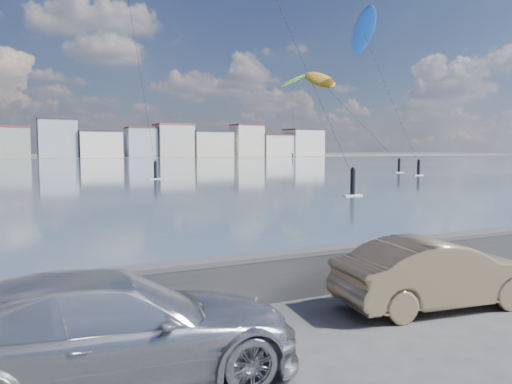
{
  "coord_description": "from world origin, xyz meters",
  "views": [
    {
      "loc": [
        -4.11,
        -6.4,
        3.2
      ],
      "look_at": [
        1.0,
        4.0,
        2.2
      ],
      "focal_mm": 35.0,
      "sensor_mm": 36.0,
      "label": 1
    }
  ],
  "objects": [
    {
      "name": "ground",
      "position": [
        0.0,
        0.0,
        0.0
      ],
      "size": [
        700.0,
        700.0,
        0.0
      ],
      "primitive_type": "plane",
      "color": "#333335",
      "rests_on": "ground"
    },
    {
      "name": "bay_water",
      "position": [
        0.0,
        91.5,
        0.01
      ],
      "size": [
        500.0,
        177.0,
        0.0
      ],
      "primitive_type": "cube",
      "color": "#343F55",
      "rests_on": "ground"
    },
    {
      "name": "far_shore_strip",
      "position": [
        0.0,
        200.0,
        0.01
      ],
      "size": [
        500.0,
        60.0,
        0.0
      ],
      "primitive_type": "cube",
      "color": "#4C473D",
      "rests_on": "ground"
    },
    {
      "name": "seawall",
      "position": [
        0.0,
        2.7,
        0.58
      ],
      "size": [
        400.0,
        0.36,
        1.08
      ],
      "color": "#28282B",
      "rests_on": "ground"
    },
    {
      "name": "far_buildings",
      "position": [
        1.31,
        186.0,
        6.03
      ],
      "size": [
        240.79,
        13.26,
        14.6
      ],
      "color": "#B2B7C6",
      "rests_on": "ground"
    },
    {
      "name": "car_silver",
      "position": [
        -2.99,
        0.34,
        0.77
      ],
      "size": [
        5.4,
        2.42,
        1.54
      ],
      "primitive_type": "imported",
      "rotation": [
        0.0,
        0.0,
        1.52
      ],
      "color": "#B1B4B9",
      "rests_on": "ground"
    },
    {
      "name": "car_champagne",
      "position": [
        3.55,
        0.87,
        0.7
      ],
      "size": [
        4.39,
        2.02,
        1.4
      ],
      "primitive_type": "imported",
      "rotation": [
        0.0,
        0.0,
        1.44
      ],
      "color": "tan",
      "rests_on": "ground"
    },
    {
      "name": "kitesurfer_9",
      "position": [
        39.43,
        59.74,
        13.81
      ],
      "size": [
        6.58,
        19.6,
        16.63
      ],
      "color": "#BF8C19",
      "rests_on": "ground"
    },
    {
      "name": "kitesurfer_13",
      "position": [
        41.19,
        51.41,
        19.58
      ],
      "size": [
        6.49,
        17.76,
        22.89
      ],
      "color": "blue",
      "rests_on": "ground"
    },
    {
      "name": "kitesurfer_14",
      "position": [
        81.08,
        139.15,
        25.57
      ],
      "size": [
        9.58,
        9.46,
        28.57
      ],
      "color": "#8CD826",
      "rests_on": "ground"
    }
  ]
}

